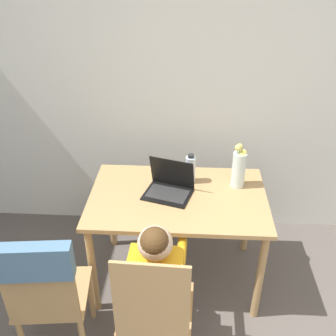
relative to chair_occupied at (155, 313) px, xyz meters
name	(u,v)px	position (x,y,z in m)	size (l,w,h in m)	color
wall_back	(201,86)	(0.24, 1.44, 0.77)	(6.40, 0.05, 2.50)	silver
dining_table	(178,207)	(0.10, 0.73, 0.16)	(1.17, 0.75, 0.74)	tan
chair_occupied	(155,313)	(0.00, 0.00, 0.00)	(0.42, 0.42, 0.96)	tan
chair_spare	(43,284)	(-0.59, 0.02, 0.16)	(0.44, 0.47, 0.97)	tan
person_seated	(157,275)	(0.01, 0.13, 0.15)	(0.31, 0.43, 1.01)	orange
laptop	(169,185)	(0.04, 0.78, 0.31)	(0.36, 0.31, 0.23)	black
flower_vase	(239,167)	(0.50, 0.88, 0.40)	(0.09, 0.09, 0.32)	silver
water_bottle	(190,169)	(0.17, 0.92, 0.36)	(0.07, 0.07, 0.22)	silver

